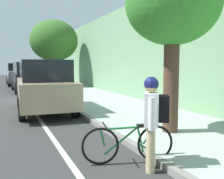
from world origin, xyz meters
TOP-DOWN VIEW (x-y plane):
  - ground at (0.00, 0.00)m, footprint 72.87×72.87m
  - sidewalk at (3.54, 0.00)m, footprint 3.57×45.54m
  - curb_edge at (1.67, 0.00)m, footprint 0.16×45.54m
  - lane_stripe_bike_edge at (0.20, 0.00)m, footprint 0.12×45.54m
  - building_facade at (5.57, 0.00)m, footprint 0.50×45.54m
  - parked_suv_tan_second at (0.58, -4.31)m, footprint 2.11×4.77m
  - parked_suv_black_mid at (0.73, 3.84)m, footprint 2.06×4.75m
  - parked_pickup_grey_far at (0.50, 10.16)m, footprint 2.10×5.33m
  - parked_sedan_silver_farthest at (0.57, 17.62)m, footprint 2.07×4.51m
  - bicycle_at_curb at (1.21, -10.35)m, footprint 1.70×0.55m
  - cyclist_with_backpack at (1.43, -10.81)m, footprint 0.52×0.55m
  - street_tree_near_cyclist at (2.98, -9.15)m, footprint 2.32×2.32m
  - street_tree_mid_block at (2.98, 6.37)m, footprint 3.73×3.73m

SIDE VIEW (x-z plane):
  - ground at x=0.00m, z-range 0.00..0.00m
  - lane_stripe_bike_edge at x=0.20m, z-range 0.00..0.01m
  - sidewalk at x=3.54m, z-range 0.00..0.13m
  - curb_edge at x=1.67m, z-range 0.00..0.13m
  - bicycle_at_curb at x=1.21m, z-range -0.01..0.74m
  - parked_sedan_silver_farthest at x=0.57m, z-range -0.01..1.51m
  - parked_pickup_grey_far at x=0.50m, z-range -0.07..1.88m
  - cyclist_with_backpack at x=1.43m, z-range 0.17..1.79m
  - parked_suv_tan_second at x=0.58m, z-range 0.03..2.02m
  - parked_suv_black_mid at x=0.73m, z-range 0.03..2.02m
  - building_facade at x=5.57m, z-range 0.00..4.97m
  - street_tree_near_cyclist at x=2.98m, z-range 1.15..5.36m
  - street_tree_mid_block at x=2.98m, z-range 1.10..6.30m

